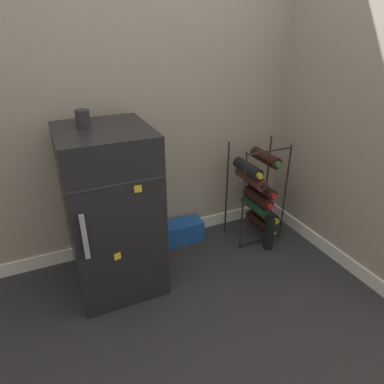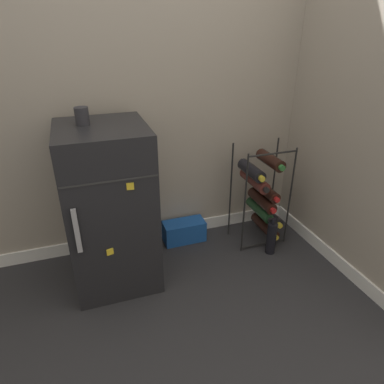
{
  "view_description": "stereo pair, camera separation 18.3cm",
  "coord_description": "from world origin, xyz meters",
  "views": [
    {
      "loc": [
        -0.74,
        -1.32,
        1.43
      ],
      "look_at": [
        0.05,
        0.43,
        0.48
      ],
      "focal_mm": 32.0,
      "sensor_mm": 36.0,
      "label": 1
    },
    {
      "loc": [
        -0.57,
        -1.39,
        1.43
      ],
      "look_at": [
        0.05,
        0.43,
        0.48
      ],
      "focal_mm": 32.0,
      "sensor_mm": 36.0,
      "label": 2
    }
  ],
  "objects": [
    {
      "name": "fridge_top_cup",
      "position": [
        -0.54,
        0.44,
        1.0
      ],
      "size": [
        0.07,
        0.07,
        0.09
      ],
      "color": "#28282D",
      "rests_on": "mini_fridge"
    },
    {
      "name": "wine_rack",
      "position": [
        0.58,
        0.47,
        0.36
      ],
      "size": [
        0.36,
        0.31,
        0.72
      ],
      "color": "black",
      "rests_on": "ground_plane"
    },
    {
      "name": "loose_bottle_floor",
      "position": [
        0.57,
        0.28,
        0.12
      ],
      "size": [
        0.07,
        0.07,
        0.27
      ],
      "color": "black",
      "rests_on": "ground_plane"
    },
    {
      "name": "soda_box",
      "position": [
        0.05,
        0.61,
        0.08
      ],
      "size": [
        0.3,
        0.14,
        0.15
      ],
      "color": "#194C9E",
      "rests_on": "ground_plane"
    },
    {
      "name": "mini_fridge",
      "position": [
        -0.46,
        0.39,
        0.48
      ],
      "size": [
        0.48,
        0.54,
        0.96
      ],
      "color": "black",
      "rests_on": "ground_plane"
    },
    {
      "name": "wall_back",
      "position": [
        0.0,
        0.74,
        1.24
      ],
      "size": [
        6.82,
        0.07,
        2.5
      ],
      "color": "#9E9384",
      "rests_on": "ground_plane"
    },
    {
      "name": "ground_plane",
      "position": [
        0.0,
        0.0,
        0.0
      ],
      "size": [
        14.0,
        14.0,
        0.0
      ],
      "primitive_type": "plane",
      "color": "#28282B"
    }
  ]
}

